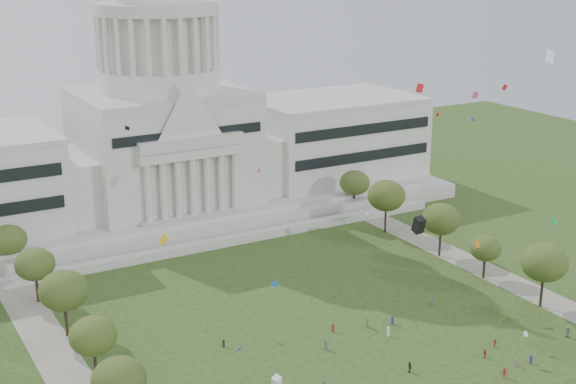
# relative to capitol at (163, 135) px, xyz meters

# --- Properties ---
(capitol) EXTENTS (160.00, 64.50, 91.30)m
(capitol) POSITION_rel_capitol_xyz_m (0.00, 0.00, 0.00)
(capitol) COLOR #B9B7AD
(capitol) RESTS_ON ground
(path_right) EXTENTS (8.00, 160.00, 0.04)m
(path_right) POSITION_rel_capitol_xyz_m (48.00, -83.59, -22.28)
(path_right) COLOR gray
(path_right) RESTS_ON ground
(row_tree_l_2) EXTENTS (8.42, 8.42, 11.97)m
(row_tree_l_2) POSITION_rel_capitol_xyz_m (-45.04, -96.29, -13.79)
(row_tree_l_2) COLOR black
(row_tree_l_2) RESTS_ON ground
(row_tree_r_2) EXTENTS (9.55, 9.55, 13.58)m
(row_tree_r_2) POSITION_rel_capitol_xyz_m (44.17, -96.15, -12.64)
(row_tree_r_2) COLOR black
(row_tree_r_2) RESTS_ON ground
(row_tree_l_3) EXTENTS (8.12, 8.12, 11.55)m
(row_tree_l_3) POSITION_rel_capitol_xyz_m (-44.09, -79.67, -14.09)
(row_tree_l_3) COLOR black
(row_tree_l_3) RESTS_ON ground
(row_tree_r_3) EXTENTS (7.01, 7.01, 9.98)m
(row_tree_r_3) POSITION_rel_capitol_xyz_m (44.40, -79.10, -15.21)
(row_tree_r_3) COLOR black
(row_tree_r_3) RESTS_ON ground
(row_tree_l_4) EXTENTS (9.29, 9.29, 13.21)m
(row_tree_l_4) POSITION_rel_capitol_xyz_m (-44.08, -61.17, -12.90)
(row_tree_l_4) COLOR black
(row_tree_l_4) RESTS_ON ground
(row_tree_r_4) EXTENTS (9.19, 9.19, 13.06)m
(row_tree_r_4) POSITION_rel_capitol_xyz_m (44.76, -63.55, -13.01)
(row_tree_r_4) COLOR black
(row_tree_r_4) RESTS_ON ground
(row_tree_l_5) EXTENTS (8.33, 8.33, 11.85)m
(row_tree_l_5) POSITION_rel_capitol_xyz_m (-45.22, -42.58, -13.88)
(row_tree_l_5) COLOR black
(row_tree_l_5) RESTS_ON ground
(row_tree_r_5) EXTENTS (9.82, 9.82, 13.96)m
(row_tree_r_5) POSITION_rel_capitol_xyz_m (43.49, -43.40, -12.37)
(row_tree_r_5) COLOR black
(row_tree_r_5) RESTS_ON ground
(row_tree_l_6) EXTENTS (8.19, 8.19, 11.64)m
(row_tree_l_6) POSITION_rel_capitol_xyz_m (-46.87, -24.45, -14.02)
(row_tree_l_6) COLOR black
(row_tree_l_6) RESTS_ON ground
(row_tree_r_6) EXTENTS (8.42, 8.42, 11.97)m
(row_tree_r_6) POSITION_rel_capitol_xyz_m (45.96, -25.46, -13.79)
(row_tree_r_6) COLOR black
(row_tree_r_6) RESTS_ON ground
(person_0) EXTENTS (1.10, 1.19, 2.05)m
(person_0) POSITION_rel_capitol_xyz_m (38.18, -108.63, -21.27)
(person_0) COLOR #4C4C51
(person_0) RESTS_ON ground
(person_2) EXTENTS (0.86, 0.83, 1.52)m
(person_2) POSITION_rel_capitol_xyz_m (23.55, -104.67, -21.53)
(person_2) COLOR #B21E1E
(person_2) RESTS_ON ground
(person_3) EXTENTS (1.32, 1.35, 1.93)m
(person_3) POSITION_rel_capitol_xyz_m (16.83, -113.89, -21.33)
(person_3) COLOR #B21E1E
(person_3) RESTS_ON ground
(person_4) EXTENTS (0.91, 1.30, 2.01)m
(person_4) POSITION_rel_capitol_xyz_m (3.97, -104.25, -21.29)
(person_4) COLOR #26262B
(person_4) RESTS_ON ground
(person_9) EXTENTS (0.82, 1.11, 1.53)m
(person_9) POSITION_rel_capitol_xyz_m (21.60, -111.86, -21.53)
(person_9) COLOR #994C8C
(person_9) RESTS_ON ground
(person_10) EXTENTS (0.68, 1.04, 1.66)m
(person_10) POSITION_rel_capitol_xyz_m (18.95, -106.90, -21.47)
(person_10) COLOR #B21E1E
(person_10) RESTS_ON ground
(distant_crowd) EXTENTS (67.47, 34.43, 1.87)m
(distant_crowd) POSITION_rel_capitol_xyz_m (-11.52, -98.35, -21.45)
(distant_crowd) COLOR #33723F
(distant_crowd) RESTS_ON ground
(kite_swarm) EXTENTS (80.97, 102.09, 63.23)m
(kite_swarm) POSITION_rel_capitol_xyz_m (-1.34, -106.59, 7.67)
(kite_swarm) COLOR red
(kite_swarm) RESTS_ON ground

